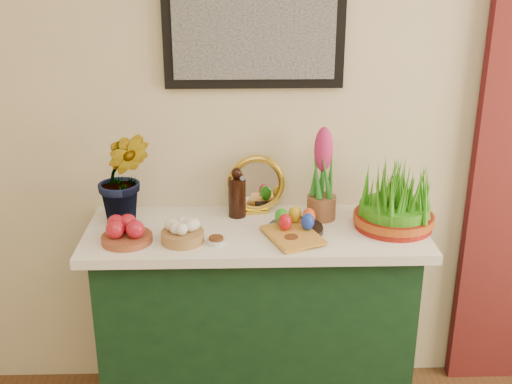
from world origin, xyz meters
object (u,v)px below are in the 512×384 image
(sideboard, at_px, (256,325))
(mirror, at_px, (256,185))
(wheatgrass_sabzeh, at_px, (395,200))
(book, at_px, (271,239))
(hyacinth_green, at_px, (123,163))

(sideboard, bearing_deg, mirror, 87.56)
(sideboard, xyz_separation_m, wheatgrass_sabzeh, (0.57, -0.00, 0.58))
(mirror, xyz_separation_m, book, (0.05, -0.32, -0.11))
(mirror, distance_m, wheatgrass_sabzeh, 0.59)
(sideboard, distance_m, hyacinth_green, 0.91)
(book, distance_m, wheatgrass_sabzeh, 0.54)
(sideboard, height_order, wheatgrass_sabzeh, wheatgrass_sabzeh)
(sideboard, distance_m, mirror, 0.62)
(mirror, bearing_deg, hyacinth_green, -169.65)
(book, bearing_deg, wheatgrass_sabzeh, -5.41)
(mirror, height_order, wheatgrass_sabzeh, wheatgrass_sabzeh)
(wheatgrass_sabzeh, bearing_deg, mirror, 162.12)
(mirror, bearing_deg, book, -81.14)
(hyacinth_green, xyz_separation_m, book, (0.60, -0.22, -0.25))
(hyacinth_green, distance_m, mirror, 0.58)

